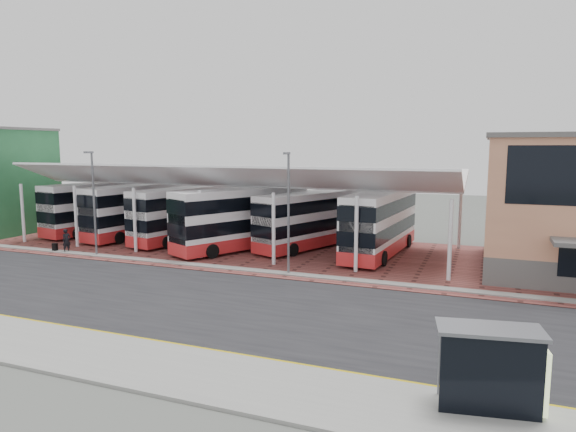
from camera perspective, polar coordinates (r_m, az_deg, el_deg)
name	(u,v)px	position (r m, az deg, el deg)	size (l,w,h in m)	color
ground	(215,297)	(29.55, -8.14, -8.92)	(140.00, 140.00, 0.00)	#4E514B
road	(206,302)	(28.72, -9.14, -9.41)	(120.00, 14.00, 0.02)	black
forecourt	(320,255)	(40.34, 3.54, -4.30)	(72.00, 16.00, 0.06)	brown
sidewalk	(103,356)	(22.60, -19.84, -14.45)	(120.00, 4.00, 0.14)	gray
north_kerb	(260,271)	(34.85, -3.09, -6.16)	(120.00, 0.80, 0.14)	gray
yellow_line_near	(135,340)	(24.04, -16.62, -13.06)	(120.00, 0.12, 0.01)	#C6AC0A
yellow_line_far	(140,338)	(24.26, -16.17, -12.85)	(120.00, 0.12, 0.01)	#C6AC0A
canopy	(233,178)	(43.51, -6.11, 4.22)	(37.00, 11.63, 7.07)	white
lamp_west	(94,200)	(41.91, -20.79, 1.66)	(0.16, 0.90, 8.07)	slate
lamp_east	(288,209)	(33.37, 0.04, 0.73)	(0.16, 0.90, 8.07)	slate
bus_0	(101,208)	(53.55, -20.06, 0.89)	(4.82, 12.17, 4.89)	white
bus_1	(140,211)	(49.93, -16.12, 0.56)	(4.54, 12.03, 4.84)	white
bus_2	(186,214)	(46.71, -11.22, 0.19)	(4.99, 11.84, 4.76)	white
bus_3	(242,219)	(42.02, -5.15, -0.35)	(7.92, 12.09, 5.00)	white
bus_4	(310,220)	(42.60, 2.50, -0.47)	(6.46, 11.41, 4.63)	white
bus_5	(380,223)	(40.46, 10.22, -0.80)	(3.70, 12.16, 4.94)	white
pedestrian	(67,241)	(44.45, -23.39, -2.53)	(0.69, 0.45, 1.89)	black
suitcase	(55,247)	(45.30, -24.47, -3.19)	(0.39, 0.28, 0.67)	black
bus_shelter	(500,362)	(17.79, 22.46, -14.79)	(3.49, 2.04, 2.64)	black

